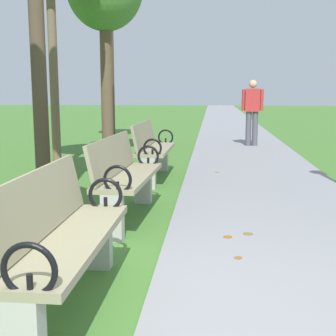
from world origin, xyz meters
TOP-DOWN VIEW (x-y plane):
  - ground_plane at (0.00, 0.00)m, footprint 80.00×80.00m
  - paved_walkway at (1.15, 18.00)m, footprint 2.30×44.00m
  - park_bench_1 at (-0.50, 0.11)m, footprint 0.48×1.60m
  - park_bench_2 at (-0.50, 2.26)m, footprint 0.54×1.62m
  - park_bench_3 at (-0.50, 4.58)m, footprint 0.51×1.61m
  - pedestrian_walking at (1.41, 9.06)m, footprint 0.53×0.25m
  - scattered_leaves at (0.18, 0.42)m, footprint 4.35×7.03m

SIDE VIEW (x-z plane):
  - ground_plane at x=0.00m, z-range 0.00..0.00m
  - paved_walkway at x=1.15m, z-range 0.00..0.02m
  - scattered_leaves at x=0.18m, z-range 0.00..0.03m
  - park_bench_1 at x=-0.50m, z-range 0.04..0.93m
  - park_bench_2 at x=-0.50m, z-range 0.04..0.93m
  - park_bench_3 at x=-0.50m, z-range 0.04..0.93m
  - pedestrian_walking at x=1.41m, z-range 0.12..1.74m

